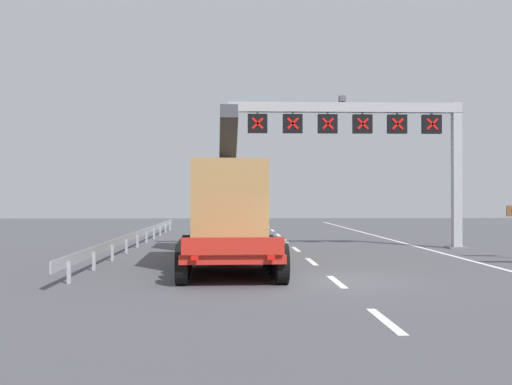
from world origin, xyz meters
TOP-DOWN VIEW (x-y plane):
  - ground at (0.00, 0.00)m, footprint 112.00×112.00m
  - lane_markings at (0.24, 22.25)m, footprint 0.20×59.09m
  - edge_line_right at (6.20, 12.00)m, footprint 0.20×63.00m
  - overhead_lane_gantry at (3.90, 11.29)m, footprint 11.07×0.90m
  - heavy_haul_truck_red at (-2.91, 6.59)m, footprint 3.42×14.13m
  - guardrail_left at (-7.16, 13.82)m, footprint 0.13×31.64m

SIDE VIEW (x-z plane):
  - ground at x=0.00m, z-range 0.00..0.00m
  - edge_line_right at x=6.20m, z-range 0.00..0.01m
  - lane_markings at x=0.24m, z-range 0.00..0.01m
  - guardrail_left at x=-7.16m, z-range 0.18..0.94m
  - heavy_haul_truck_red at x=-2.91m, z-range -0.66..4.64m
  - overhead_lane_gantry at x=3.90m, z-range 1.93..8.99m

